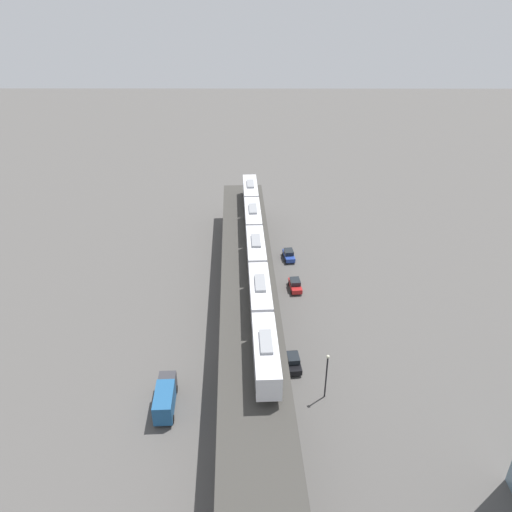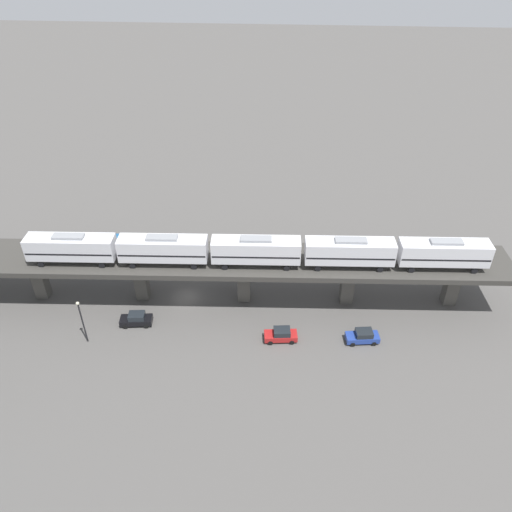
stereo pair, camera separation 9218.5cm
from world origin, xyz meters
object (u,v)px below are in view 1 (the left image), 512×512
street_car_red (295,285)px  street_lamp (327,373)px  subway_train (256,250)px  street_car_blue (289,255)px  delivery_truck (165,397)px  street_car_black (293,362)px

street_car_red → street_lamp: (-2.15, 25.89, 3.17)m
subway_train → street_car_blue: size_ratio=13.61×
street_car_red → delivery_truck: delivery_truck is taller
street_car_black → delivery_truck: 18.32m
street_car_red → street_lamp: 26.17m
street_lamp → delivery_truck: bearing=5.5°
subway_train → street_car_red: bearing=-150.6°
street_car_blue → street_car_red: bearing=92.7°
street_car_blue → street_car_black: size_ratio=1.00×
subway_train → street_car_red: size_ratio=13.67×
subway_train → street_car_blue: (-6.34, -14.75, -8.92)m
street_car_blue → street_car_black: 31.05m
street_car_blue → street_car_black: (1.09, 31.04, 0.00)m
subway_train → street_lamp: size_ratio=9.00×
street_car_blue → delivery_truck: 42.60m
subway_train → street_car_blue: bearing=-113.2°
subway_train → street_car_blue: 18.37m
street_car_blue → street_lamp: street_lamp is taller
street_car_blue → delivery_truck: delivery_truck is taller
subway_train → street_lamp: 24.48m
street_car_blue → street_car_black: same height
delivery_truck → street_lamp: size_ratio=1.05×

